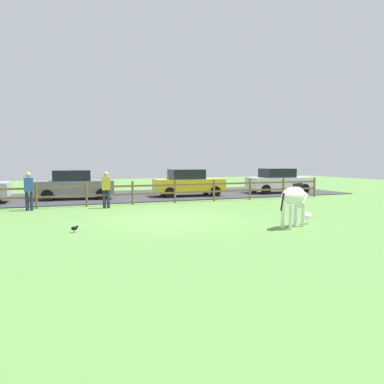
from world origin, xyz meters
The scene contains 10 objects.
ground_plane centered at (0.00, 0.00, 0.00)m, with size 60.00×60.00×0.00m, color #5B8C42.
parking_asphalt centered at (0.00, 9.30, 0.03)m, with size 28.00×7.40×0.05m, color #38383D.
paddock_fence centered at (-0.23, 5.00, 0.65)m, with size 21.64×0.11×1.13m.
zebra centered at (3.25, -2.97, 0.93)m, with size 1.81×1.05×1.41m.
crow_on_grass centered at (-3.39, -1.29, 0.13)m, with size 0.21×0.10×0.20m.
parked_car_yellow centered at (3.65, 7.69, 0.84)m, with size 4.11×2.11×1.56m.
parked_car_grey centered at (-2.67, 8.28, 0.84)m, with size 4.15×2.20×1.56m.
parked_car_white centered at (9.80, 7.58, 0.84)m, with size 4.14×2.17×1.56m.
visitor_left_of_tree centered at (-4.81, 4.48, 0.91)m, with size 0.37×0.24×1.64m.
visitor_right_of_tree centered at (-1.62, 4.13, 0.91)m, with size 0.40×0.29×1.64m.
Camera 1 is at (-4.21, -13.00, 2.16)m, focal length 35.54 mm.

